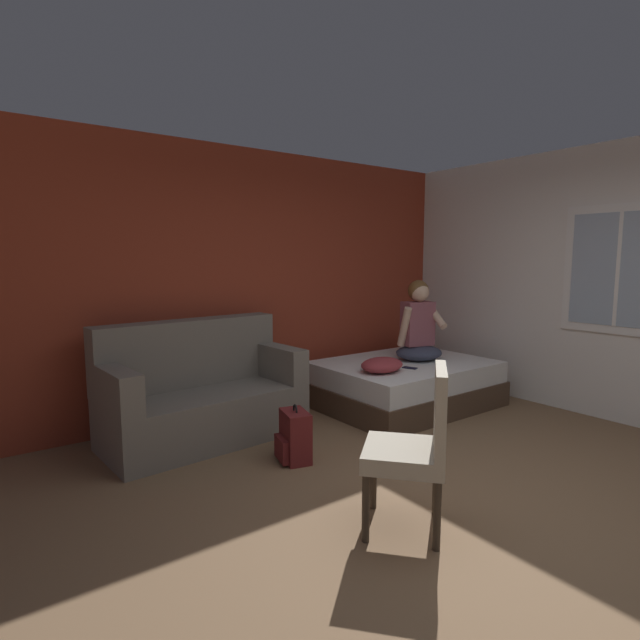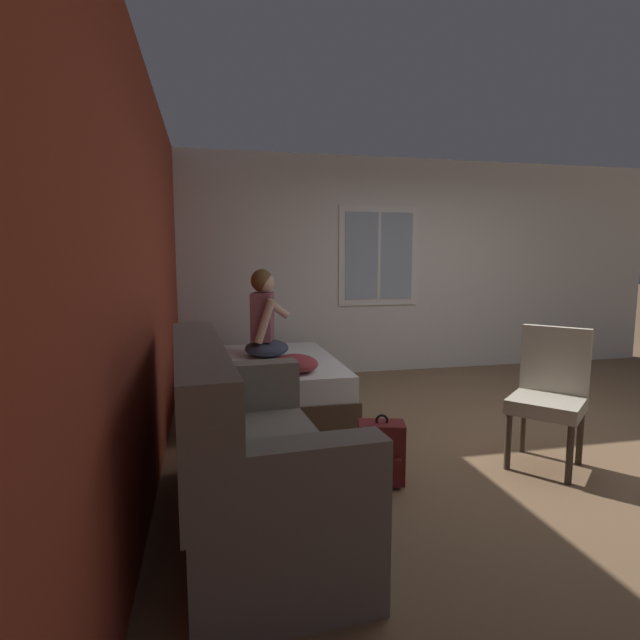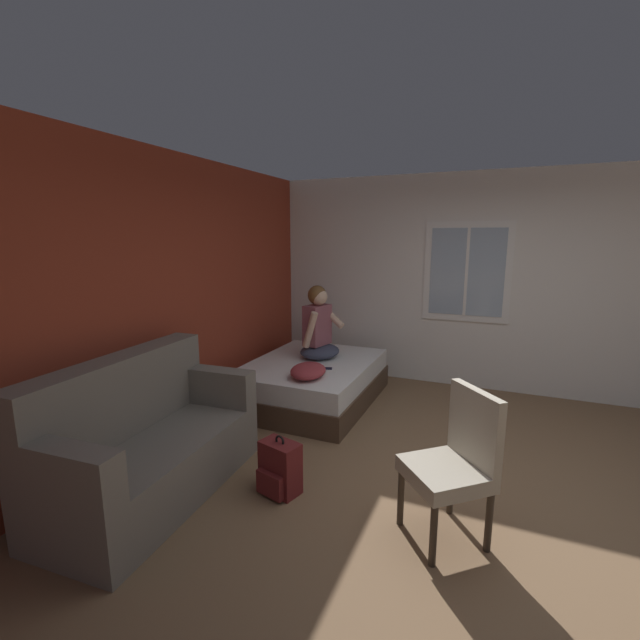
{
  "view_description": "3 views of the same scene",
  "coord_description": "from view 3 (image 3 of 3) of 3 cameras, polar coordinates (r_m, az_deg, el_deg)",
  "views": [
    {
      "loc": [
        -2.6,
        -1.73,
        1.6
      ],
      "look_at": [
        0.24,
        2.1,
        1.0
      ],
      "focal_mm": 28.0,
      "sensor_mm": 36.0,
      "label": 1
    },
    {
      "loc": [
        -3.48,
        2.51,
        1.48
      ],
      "look_at": [
        0.17,
        1.69,
        1.0
      ],
      "focal_mm": 28.0,
      "sensor_mm": 36.0,
      "label": 2
    },
    {
      "loc": [
        -3.11,
        -0.02,
        1.91
      ],
      "look_at": [
        0.74,
        1.63,
        1.1
      ],
      "focal_mm": 24.0,
      "sensor_mm": 36.0,
      "label": 3
    }
  ],
  "objects": [
    {
      "name": "cell_phone",
      "position": [
        4.76,
        0.74,
        -6.47
      ],
      "size": [
        0.11,
        0.16,
        0.01
      ],
      "primitive_type": "cube",
      "rotation": [
        0.0,
        0.0,
        0.35
      ],
      "color": "black",
      "rests_on": "bed"
    },
    {
      "name": "backpack",
      "position": [
        3.43,
        -5.44,
        -19.12
      ],
      "size": [
        0.29,
        0.34,
        0.46
      ],
      "color": "maroon",
      "rests_on": "ground"
    },
    {
      "name": "side_chair",
      "position": [
        2.96,
        17.6,
        -17.31
      ],
      "size": [
        0.65,
        0.65,
        0.98
      ],
      "color": "#382D23",
      "rests_on": "ground"
    },
    {
      "name": "wall_back_accent",
      "position": [
        4.33,
        -20.3,
        2.84
      ],
      "size": [
        10.06,
        0.16,
        2.7
      ],
      "primitive_type": "cube",
      "color": "#993823",
      "rests_on": "ground"
    },
    {
      "name": "ground_plane",
      "position": [
        3.65,
        20.81,
        -21.39
      ],
      "size": [
        40.0,
        40.0,
        0.0
      ],
      "primitive_type": "plane",
      "color": "brown"
    },
    {
      "name": "throw_pillow",
      "position": [
        4.47,
        -1.59,
        -6.78
      ],
      "size": [
        0.53,
        0.43,
        0.14
      ],
      "primitive_type": "ellipsoid",
      "rotation": [
        0.0,
        0.0,
        0.17
      ],
      "color": "#993338",
      "rests_on": "bed"
    },
    {
      "name": "couch",
      "position": [
        3.58,
        -22.14,
        -14.97
      ],
      "size": [
        1.75,
        0.93,
        1.04
      ],
      "color": "slate",
      "rests_on": "ground"
    },
    {
      "name": "wall_side_with_window",
      "position": [
        5.74,
        22.9,
        4.52
      ],
      "size": [
        0.19,
        7.13,
        2.7
      ],
      "color": "silver",
      "rests_on": "ground"
    },
    {
      "name": "bed",
      "position": [
        5.11,
        -1.07,
        -8.18
      ],
      "size": [
        1.82,
        1.38,
        0.48
      ],
      "color": "#4C3828",
      "rests_on": "ground"
    },
    {
      "name": "person_seated",
      "position": [
        5.11,
        -0.2,
        -1.17
      ],
      "size": [
        0.61,
        0.55,
        0.88
      ],
      "color": "#383D51",
      "rests_on": "bed"
    }
  ]
}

